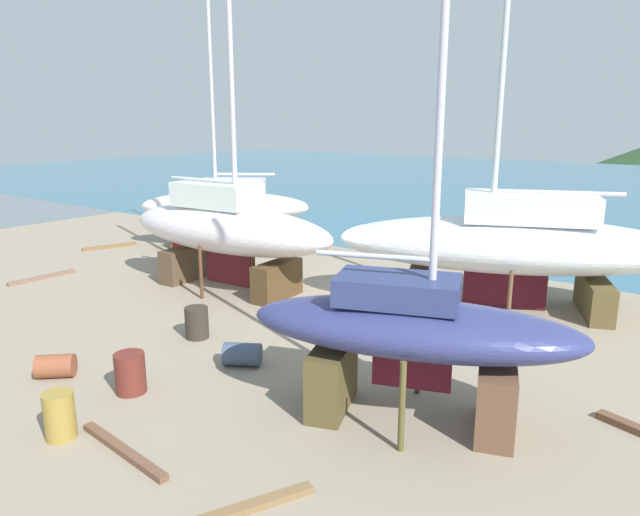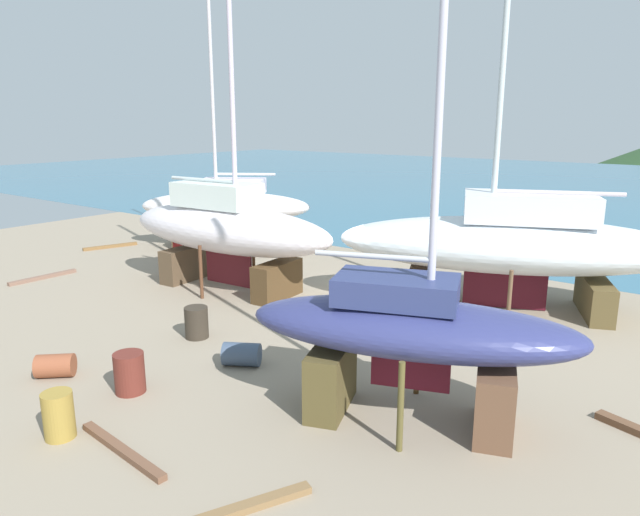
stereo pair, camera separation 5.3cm
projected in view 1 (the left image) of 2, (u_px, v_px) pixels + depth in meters
The scene contains 17 objects.
ground_plane at pixel (247, 337), 16.08m from camera, with size 44.10×44.10×0.00m, color gray.
sea_water at pixel (596, 190), 49.30m from camera, with size 134.95×63.31×0.01m, color teal.
sailboat_large_starboard at pixel (226, 229), 20.15m from camera, with size 8.69×3.17×13.32m.
sailboat_small_center at pixel (510, 243), 18.01m from camera, with size 11.10×7.32×16.01m.
sailboat_mid_port at pixel (226, 207), 26.95m from camera, with size 8.06×6.34×12.03m.
sailboat_far_slipway at pixel (412, 333), 11.26m from camera, with size 6.85×4.28×11.42m.
worker at pixel (177, 240), 24.63m from camera, with size 0.49×0.35×1.65m.
barrel_tipped_left at pixel (242, 354), 14.16m from camera, with size 0.57×0.57×0.90m, color #3C4D65.
barrel_rust_mid at pixel (130, 373), 12.73m from camera, with size 0.67×0.67×0.91m, color maroon.
barrel_by_slipway at pixel (197, 323), 15.92m from camera, with size 0.64×0.64×0.87m, color #322B21.
barrel_rust_far at pixel (56, 366), 13.52m from camera, with size 0.55×0.55×0.84m, color brown.
barrel_blue_faded at pixel (60, 415), 10.90m from camera, with size 0.57×0.57×0.92m, color olive.
timber_short_cross at pixel (43, 277), 21.83m from camera, with size 2.57×0.19×0.13m, color #7C5B4B.
timber_long_fore at pixel (110, 247), 27.08m from camera, with size 2.46×0.20×0.14m, color brown.
timber_plank_far at pixel (123, 450), 10.46m from camera, with size 2.61×0.18×0.12m, color brown.
timber_plank_near at pixel (634, 428), 11.18m from camera, with size 1.44×0.24×0.14m, color brown.
timber_long_aft at pixel (225, 515), 8.77m from camera, with size 2.91×0.22×0.12m, color brown.
Camera 1 is at (10.68, -15.76, 5.91)m, focal length 32.48 mm.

